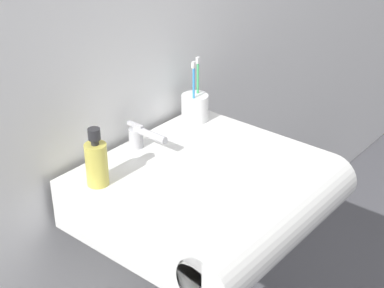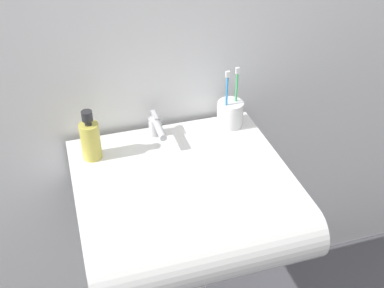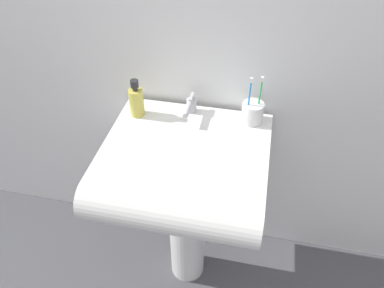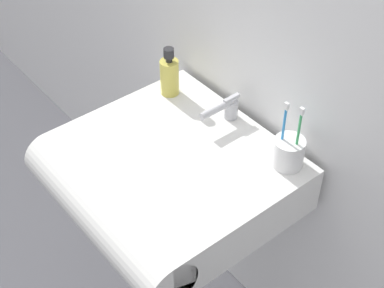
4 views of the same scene
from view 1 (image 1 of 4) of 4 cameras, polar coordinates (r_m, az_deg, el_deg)
The scene contains 5 objects.
wall_back at distance 1.67m, azimuth -7.54°, elevation 11.59°, with size 5.00×0.05×2.40m, color white.
sink_basin at distance 1.63m, azimuth 2.22°, elevation -5.13°, with size 0.62×0.59×0.15m.
faucet at distance 1.70m, azimuth -5.01°, elevation 0.76°, with size 0.04×0.14×0.08m.
toothbrush_cup at distance 1.87m, azimuth 0.29°, elevation 3.61°, with size 0.09×0.09×0.20m.
soap_bottle at distance 1.53m, azimuth -9.24°, elevation -1.74°, with size 0.06×0.06×0.16m.
Camera 1 is at (-1.09, -0.88, 1.67)m, focal length 55.00 mm.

